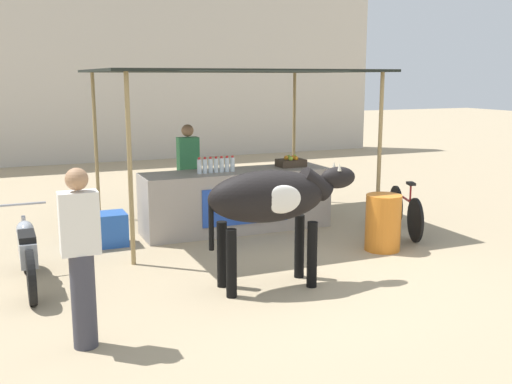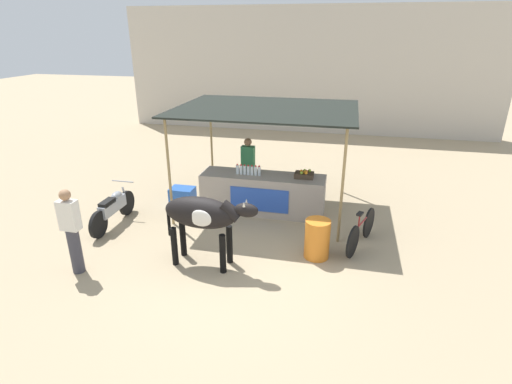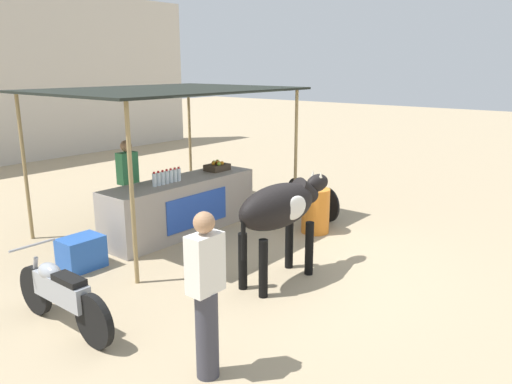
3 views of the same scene
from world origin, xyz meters
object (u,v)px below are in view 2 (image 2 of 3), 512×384
Objects in this scene: passerby_on_street at (72,231)px; water_barrel at (317,239)px; fruit_crate at (304,175)px; stall_counter at (263,194)px; cooler_box at (183,197)px; cow at (203,215)px; bicycle_leaning at (361,231)px; vendor_behind_counter at (248,168)px; motorcycle_parked at (113,208)px.

water_barrel is at bearing 19.58° from passerby_on_street.
water_barrel is (0.50, -1.91, -0.64)m from fruit_crate.
fruit_crate reaches higher than stall_counter.
cow is at bearing -58.84° from cooler_box.
stall_counter is 4.40m from passerby_on_street.
stall_counter reaches higher than bicycle_leaning.
passerby_on_street is (-4.28, -1.52, 0.45)m from water_barrel.
vendor_behind_counter is (-1.55, 0.70, -0.19)m from fruit_crate.
motorcycle_parked is 5.54m from bicycle_leaning.
cooler_box is at bearing 77.74° from passerby_on_street.
motorcycle_parked is (-2.62, 1.12, -0.61)m from cow.
water_barrel is 0.50× the size of bicycle_leaning.
vendor_behind_counter reaches higher than water_barrel.
passerby_on_street reaches higher than stall_counter.
cow is at bearing -160.14° from water_barrel.
cooler_box is at bearing 153.72° from water_barrel.
water_barrel is at bearing -75.30° from fruit_crate.
vendor_behind_counter reaches higher than cow.
passerby_on_street is at bearing -102.26° from cooler_box.
cow is (-0.01, -3.36, 0.18)m from vendor_behind_counter.
motorcycle_parked is at bearing -128.65° from cooler_box.
water_barrel is at bearing -51.27° from stall_counter.
water_barrel is 0.43× the size of cow.
cow is at bearing 19.33° from passerby_on_street.
cow is 2.92m from motorcycle_parked.
vendor_behind_counter is at bearing 40.36° from motorcycle_parked.
cooler_box is 4.57m from bicycle_leaning.
water_barrel is at bearing 19.86° from cow.
cooler_box is (-2.08, -0.10, -0.24)m from stall_counter.
cow is 1.11× the size of passerby_on_street.
cow reaches higher than water_barrel.
stall_counter is 2.09m from cooler_box.
vendor_behind_counter reaches higher than stall_counter.
vendor_behind_counter is 3.48m from motorcycle_parked.
water_barrel is (3.57, -1.76, 0.16)m from cooler_box.
bicycle_leaning is (2.35, -1.23, -0.13)m from stall_counter.
cow reaches higher than fruit_crate.
passerby_on_street is at bearing -118.39° from vendor_behind_counter.
vendor_behind_counter is at bearing 126.46° from stall_counter.
vendor_behind_counter reaches higher than motorcycle_parked.
water_barrel is 4.69m from motorcycle_parked.
passerby_on_street is at bearing -78.31° from motorcycle_parked.
motorcycle_parked is 1.99m from passerby_on_street.
fruit_crate reaches higher than motorcycle_parked.
bicycle_leaning is at bearing 2.62° from motorcycle_parked.
cow reaches higher than cooler_box.
vendor_behind_counter is (-0.56, 0.75, 0.37)m from stall_counter.
bicycle_leaning is at bearing 25.27° from cow.
cow is (-1.55, -2.66, -0.00)m from fruit_crate.
stall_counter is 2.65m from bicycle_leaning.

